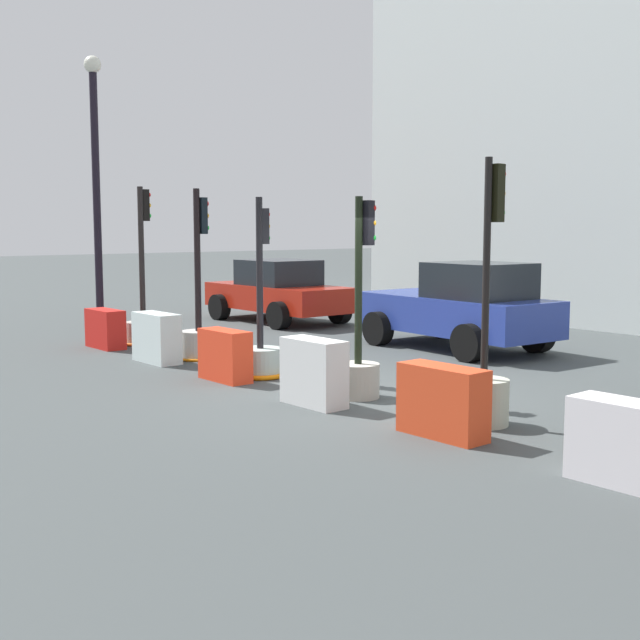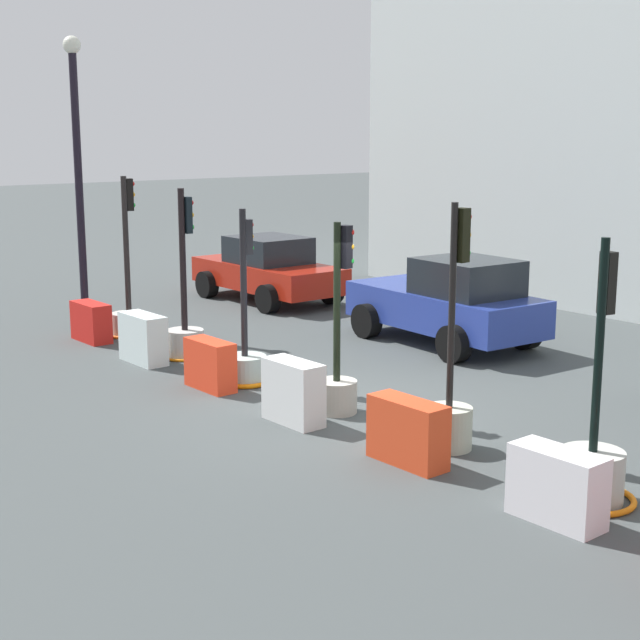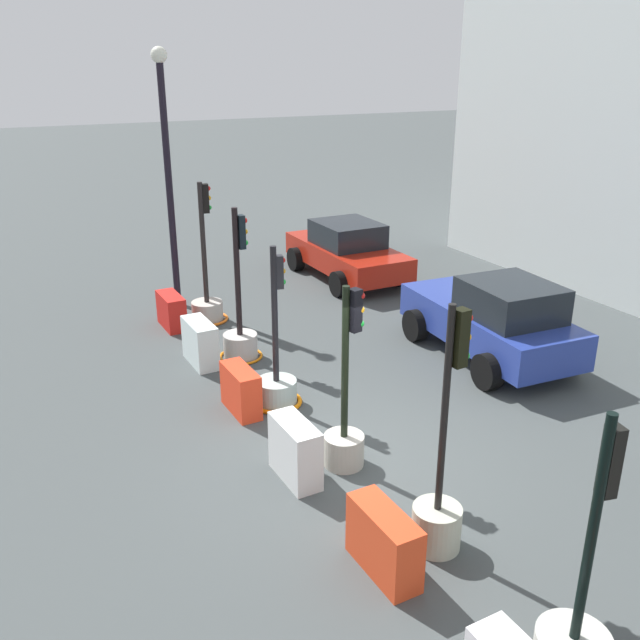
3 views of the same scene
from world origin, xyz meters
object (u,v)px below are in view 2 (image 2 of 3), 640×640
object	(u,v)px
construction_barrier_4	(408,432)
car_blue_estate	(449,302)
traffic_light_5	(592,466)
construction_barrier_5	(557,486)
traffic_light_2	(245,359)
traffic_light_3	(337,374)
street_lamp_post	(78,158)
traffic_light_4	(450,403)
construction_barrier_2	(210,365)
construction_barrier_0	(91,322)
construction_barrier_3	(293,392)
construction_barrier_1	(143,338)
traffic_light_1	(185,330)
traffic_light_0	(129,311)
car_red_compact	(268,269)

from	to	relation	value
construction_barrier_4	car_blue_estate	xyz separation A→B (m)	(-4.26, 5.22, 0.42)
traffic_light_5	construction_barrier_5	size ratio (longest dim) A/B	2.87
traffic_light_2	traffic_light_3	distance (m)	2.22
street_lamp_post	traffic_light_4	bearing A→B (deg)	1.62
traffic_light_2	construction_barrier_5	distance (m)	6.69
traffic_light_5	street_lamp_post	distance (m)	12.84
construction_barrier_2	traffic_light_3	bearing A→B (deg)	18.95
construction_barrier_0	street_lamp_post	size ratio (longest dim) A/B	0.17
construction_barrier_5	car_blue_estate	world-z (taller)	car_blue_estate
construction_barrier_3	construction_barrier_5	bearing A→B (deg)	1.20
construction_barrier_2	traffic_light_4	bearing A→B (deg)	11.54
construction_barrier_1	construction_barrier_3	size ratio (longest dim) A/B	1.08
construction_barrier_1	construction_barrier_2	bearing A→B (deg)	-0.18
traffic_light_2	traffic_light_5	distance (m)	6.56
traffic_light_1	street_lamp_post	world-z (taller)	street_lamp_post
traffic_light_4	construction_barrier_1	world-z (taller)	traffic_light_4
traffic_light_0	traffic_light_2	world-z (taller)	traffic_light_0
traffic_light_3	car_red_compact	bearing A→B (deg)	150.54
traffic_light_2	car_blue_estate	size ratio (longest dim) A/B	0.68
traffic_light_4	traffic_light_0	bearing A→B (deg)	179.98
traffic_light_1	construction_barrier_0	xyz separation A→B (m)	(-2.28, -0.77, -0.12)
car_red_compact	street_lamp_post	size ratio (longest dim) A/B	0.71
traffic_light_2	street_lamp_post	size ratio (longest dim) A/B	0.48
construction_barrier_5	traffic_light_4	bearing A→B (deg)	160.33
traffic_light_5	construction_barrier_5	distance (m)	0.77
traffic_light_3	construction_barrier_3	bearing A→B (deg)	-90.38
construction_barrier_1	construction_barrier_2	distance (m)	2.23
construction_barrier_5	car_blue_estate	distance (m)	8.36
traffic_light_1	traffic_light_4	size ratio (longest dim) A/B	0.96
traffic_light_0	traffic_light_5	distance (m)	11.04
construction_barrier_2	construction_barrier_1	bearing A→B (deg)	179.82
construction_barrier_4	car_blue_estate	bearing A→B (deg)	129.22
traffic_light_5	traffic_light_3	bearing A→B (deg)	-179.33
traffic_light_1	construction_barrier_3	size ratio (longest dim) A/B	3.13
traffic_light_3	car_red_compact	xyz separation A→B (m)	(-8.11, 4.58, 0.19)
traffic_light_0	construction_barrier_3	bearing A→B (deg)	-7.90
traffic_light_3	traffic_light_5	size ratio (longest dim) A/B	0.95
traffic_light_4	street_lamp_post	world-z (taller)	street_lamp_post
traffic_light_1	construction_barrier_5	xyz separation A→B (m)	(8.83, -0.76, -0.11)
construction_barrier_3	car_red_compact	size ratio (longest dim) A/B	0.23
construction_barrier_3	construction_barrier_5	world-z (taller)	construction_barrier_3
traffic_light_4	construction_barrier_5	xyz separation A→B (m)	(2.33, -0.83, -0.21)
construction_barrier_0	construction_barrier_5	distance (m)	11.10
traffic_light_5	construction_barrier_2	distance (m)	6.63
construction_barrier_0	street_lamp_post	xyz separation A→B (m)	(-1.46, 0.56, 3.13)
traffic_light_0	construction_barrier_0	world-z (taller)	traffic_light_0
traffic_light_1	construction_barrier_4	size ratio (longest dim) A/B	2.82
traffic_light_2	construction_barrier_5	bearing A→B (deg)	-5.07
traffic_light_1	car_blue_estate	size ratio (longest dim) A/B	0.73
traffic_light_3	construction_barrier_2	world-z (taller)	traffic_light_3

